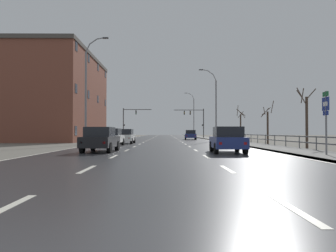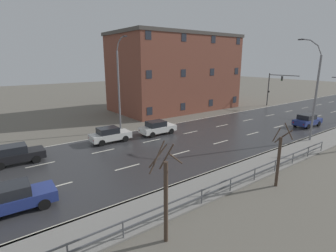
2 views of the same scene
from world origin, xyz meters
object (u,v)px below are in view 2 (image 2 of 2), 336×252
object	(u,v)px
car_near_left	(110,135)
car_distant	(307,120)
car_near_right	(157,127)
car_mid_centre	(15,197)
street_lamp_midground	(314,92)
street_lamp_left_bank	(119,87)
car_far_right	(16,154)
traffic_signal_left	(274,85)
brick_building	(175,72)

from	to	relation	value
car_near_left	car_distant	bearing A→B (deg)	70.23
car_distant	car_near_right	world-z (taller)	same
car_distant	car_mid_centre	distance (m)	32.49
car_near_left	car_mid_centre	size ratio (longest dim) A/B	0.99
street_lamp_midground	street_lamp_left_bank	xyz separation A→B (m)	(-14.90, -14.13, 0.20)
street_lamp_midground	car_far_right	xyz separation A→B (m)	(-11.24, -25.43, -4.25)
street_lamp_left_bank	car_distant	bearing A→B (deg)	59.51
street_lamp_midground	car_distant	world-z (taller)	street_lamp_midground
street_lamp_left_bank	car_mid_centre	distance (m)	17.44
traffic_signal_left	brick_building	bearing A→B (deg)	-120.51
street_lamp_left_bank	car_mid_centre	world-z (taller)	street_lamp_left_bank
car_mid_centre	car_near_left	bearing A→B (deg)	134.18
traffic_signal_left	car_near_right	size ratio (longest dim) A/B	1.42
car_far_right	street_lamp_left_bank	bearing A→B (deg)	109.45
street_lamp_left_bank	street_lamp_midground	bearing A→B (deg)	43.49
traffic_signal_left	car_distant	world-z (taller)	traffic_signal_left
street_lamp_midground	car_mid_centre	distance (m)	27.08
car_near_left	car_mid_centre	world-z (taller)	same
car_near_left	street_lamp_midground	bearing A→B (deg)	56.18
traffic_signal_left	car_mid_centre	world-z (taller)	traffic_signal_left
car_far_right	car_near_right	distance (m)	14.13
traffic_signal_left	car_far_right	size ratio (longest dim) A/B	1.42
car_near_right	car_far_right	bearing A→B (deg)	-88.03
street_lamp_midground	car_near_left	world-z (taller)	street_lamp_midground
car_near_right	brick_building	bearing A→B (deg)	135.98
street_lamp_midground	car_near_left	xyz separation A→B (m)	(-12.01, -16.87, -4.25)
car_far_right	car_near_left	distance (m)	8.60
street_lamp_midground	traffic_signal_left	world-z (taller)	street_lamp_midground
traffic_signal_left	car_distant	bearing A→B (deg)	-42.15
car_near_right	car_distant	bearing A→B (deg)	65.09
street_lamp_left_bank	car_near_left	bearing A→B (deg)	-43.46
traffic_signal_left	car_far_right	world-z (taller)	traffic_signal_left
traffic_signal_left	car_near_right	distance (m)	27.75
car_distant	brick_building	size ratio (longest dim) A/B	0.20
traffic_signal_left	street_lamp_left_bank	bearing A→B (deg)	-91.18
brick_building	car_distant	bearing A→B (deg)	14.69
car_mid_centre	brick_building	world-z (taller)	brick_building
traffic_signal_left	car_mid_centre	bearing A→B (deg)	-75.77
street_lamp_left_bank	car_near_right	world-z (taller)	street_lamp_left_bank
traffic_signal_left	car_near_left	distance (m)	33.21
street_lamp_left_bank	car_near_left	size ratio (longest dim) A/B	2.58
traffic_signal_left	car_far_right	bearing A→B (deg)	-85.83
car_far_right	car_near_right	xyz separation A→B (m)	(-0.23, 14.13, 0.00)
car_near_right	traffic_signal_left	bearing A→B (deg)	96.87
traffic_signal_left	car_distant	size ratio (longest dim) A/B	1.41
street_lamp_midground	car_near_right	world-z (taller)	street_lamp_midground
brick_building	traffic_signal_left	bearing A→B (deg)	59.49
car_near_right	car_near_left	bearing A→B (deg)	-94.51
street_lamp_left_bank	car_near_right	size ratio (longest dim) A/B	2.59
car_near_left	brick_building	bearing A→B (deg)	124.67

